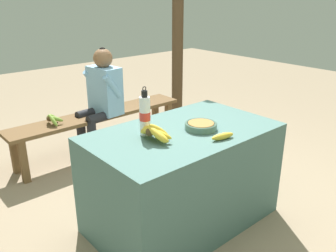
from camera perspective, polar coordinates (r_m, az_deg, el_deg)
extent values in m
plane|color=gray|center=(2.74, 2.21, -14.81)|extent=(12.00, 12.00, 0.00)
cube|color=#4C706B|center=(2.54, 2.33, -8.24)|extent=(1.29, 0.77, 0.72)
sphere|color=#4C381E|center=(2.18, -2.91, -0.97)|extent=(0.05, 0.05, 0.05)
ellipsoid|color=gold|center=(2.15, -1.70, -1.39)|extent=(0.08, 0.16, 0.11)
ellipsoid|color=gold|center=(2.15, -1.59, -1.40)|extent=(0.09, 0.17, 0.10)
ellipsoid|color=gold|center=(2.18, -1.36, -1.23)|extent=(0.14, 0.15, 0.09)
ellipsoid|color=gold|center=(2.20, -1.42, -0.80)|extent=(0.16, 0.10, 0.13)
ellipsoid|color=gold|center=(2.22, -1.80, -0.72)|extent=(0.14, 0.04, 0.12)
ellipsoid|color=gold|center=(2.23, -2.29, -0.68)|extent=(0.14, 0.09, 0.11)
ellipsoid|color=gold|center=(2.24, -2.83, -0.57)|extent=(0.13, 0.13, 0.10)
ellipsoid|color=gold|center=(2.24, -3.38, -0.50)|extent=(0.10, 0.17, 0.10)
ellipsoid|color=gold|center=(2.23, -3.57, -0.73)|extent=(0.06, 0.15, 0.10)
cylinder|color=#4C6B5B|center=(2.41, 5.29, -0.10)|extent=(0.22, 0.22, 0.04)
torus|color=#4C6B5B|center=(2.40, 5.31, 0.33)|extent=(0.22, 0.22, 0.02)
cylinder|color=olive|center=(2.40, 5.31, 0.42)|extent=(0.17, 0.17, 0.01)
cylinder|color=white|center=(2.28, -3.72, 1.61)|extent=(0.07, 0.07, 0.25)
cylinder|color=red|center=(2.28, -3.72, 1.61)|extent=(0.07, 0.07, 0.06)
cylinder|color=black|center=(2.24, -3.81, 5.18)|extent=(0.04, 0.04, 0.04)
torus|color=black|center=(2.23, -3.83, 6.00)|extent=(0.03, 0.01, 0.03)
ellipsoid|color=gold|center=(2.26, 8.75, -1.63)|extent=(0.17, 0.07, 0.04)
cube|color=brown|center=(3.69, -11.05, 1.76)|extent=(1.87, 0.32, 0.04)
cube|color=brown|center=(3.36, -22.11, -5.37)|extent=(0.06, 0.06, 0.39)
cube|color=brown|center=(4.12, 0.04, 1.04)|extent=(0.06, 0.06, 0.39)
cube|color=brown|center=(3.57, -23.42, -4.01)|extent=(0.06, 0.06, 0.39)
cube|color=brown|center=(4.29, -2.06, 1.86)|extent=(0.06, 0.06, 0.39)
cylinder|color=#232328|center=(3.56, -12.00, -2.44)|extent=(0.09, 0.09, 0.43)
cylinder|color=#232328|center=(3.54, -10.69, 1.43)|extent=(0.31, 0.12, 0.09)
cylinder|color=#232328|center=(3.70, -13.67, -1.64)|extent=(0.09, 0.09, 0.43)
cylinder|color=#232328|center=(3.69, -12.41, 2.09)|extent=(0.31, 0.12, 0.09)
cube|color=#84B7E0|center=(3.62, -10.08, 5.67)|extent=(0.23, 0.36, 0.47)
cylinder|color=#84B7E0|center=(3.46, -8.94, 6.29)|extent=(0.21, 0.08, 0.25)
cylinder|color=#84B7E0|center=(3.71, -12.03, 7.10)|extent=(0.21, 0.08, 0.25)
sphere|color=brown|center=(3.55, -10.41, 10.65)|extent=(0.19, 0.19, 0.19)
sphere|color=black|center=(3.54, -10.48, 11.77)|extent=(0.07, 0.07, 0.07)
sphere|color=#4C381E|center=(3.45, -18.49, 1.11)|extent=(0.05, 0.05, 0.05)
ellipsoid|color=olive|center=(3.41, -17.97, 0.88)|extent=(0.06, 0.14, 0.12)
ellipsoid|color=olive|center=(3.45, -17.59, 1.12)|extent=(0.15, 0.10, 0.09)
ellipsoid|color=olive|center=(3.49, -17.91, 1.32)|extent=(0.13, 0.08, 0.11)
ellipsoid|color=olive|center=(3.50, -18.58, 1.28)|extent=(0.07, 0.13, 0.10)
cylinder|color=#4C3823|center=(4.43, 1.60, 18.33)|extent=(0.14, 0.14, 2.80)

